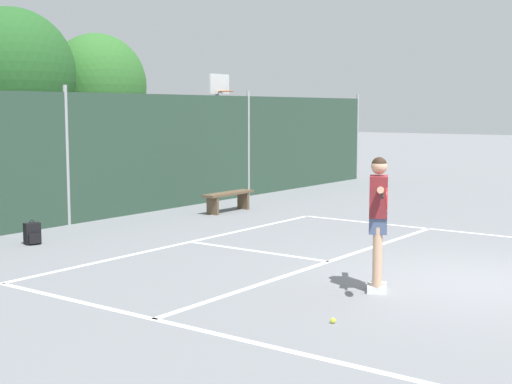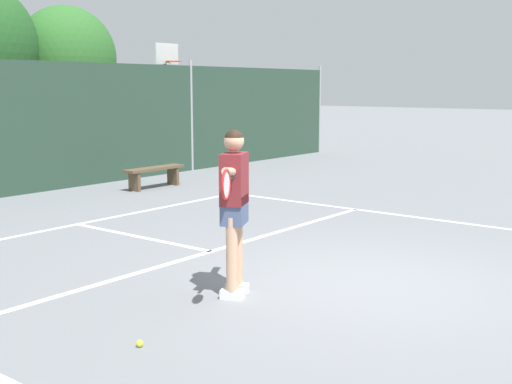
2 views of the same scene
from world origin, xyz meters
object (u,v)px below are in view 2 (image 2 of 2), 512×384
(courtside_bench, at_px, (154,172))
(tennis_player, at_px, (234,198))
(tennis_ball, at_px, (140,344))
(basketball_hoop, at_px, (167,86))

(courtside_bench, bearing_deg, tennis_player, -127.14)
(tennis_player, distance_m, courtside_bench, 8.20)
(tennis_player, relative_size, tennis_ball, 28.10)
(tennis_ball, xyz_separation_m, courtside_bench, (6.58, 6.77, 0.33))
(tennis_player, bearing_deg, tennis_ball, -170.90)
(tennis_ball, height_order, courtside_bench, courtside_bench)
(tennis_player, relative_size, courtside_bench, 1.16)
(tennis_ball, relative_size, courtside_bench, 0.04)
(basketball_hoop, xyz_separation_m, courtside_bench, (-3.63, -3.25, -1.95))
(tennis_ball, bearing_deg, tennis_player, 9.10)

